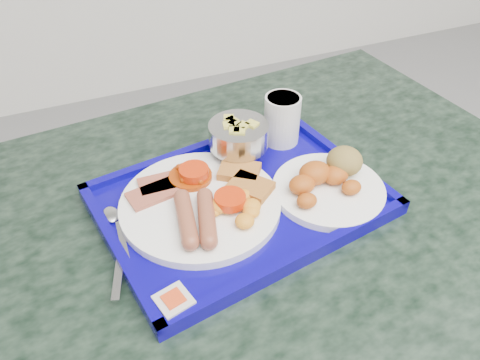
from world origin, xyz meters
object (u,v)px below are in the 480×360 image
Objects in this scene: tray at (240,201)px; juice_cup at (282,118)px; table at (236,282)px; main_plate at (204,201)px; bread_plate at (329,181)px; fruit_bowl at (238,136)px.

juice_cup is (0.14, 0.12, 0.06)m from tray.
juice_cup reaches higher than table.
table is 13.24× the size of juice_cup.
main_plate is at bearing -148.73° from juice_cup.
main_plate is 2.77× the size of juice_cup.
tray is 1.88× the size of main_plate.
bread_plate is 0.17m from juice_cup.
main_plate is at bearing -135.31° from fruit_bowl.
juice_cup is at bearing 31.27° from main_plate.
fruit_bowl reaches higher than table.
table is 0.22m from main_plate.
fruit_bowl reaches higher than tray.
bread_plate is (0.16, -0.03, 0.22)m from table.
table is 4.79× the size of main_plate.
bread_plate reaches higher than main_plate.
fruit_bowl is 0.10m from juice_cup.
fruit_bowl is (0.04, 0.10, 0.05)m from tray.
tray reaches higher than table.
tray is 0.15m from bread_plate.
main_plate is 2.43× the size of fruit_bowl.
fruit_bowl reaches higher than main_plate.
main_plate is 0.15m from fruit_bowl.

